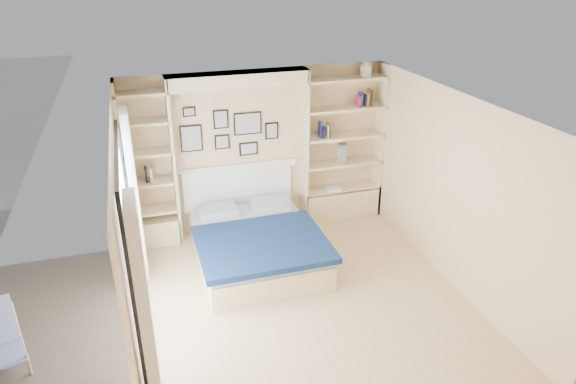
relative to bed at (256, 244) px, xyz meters
name	(u,v)px	position (x,y,z in m)	size (l,w,h in m)	color
ground	(304,302)	(0.33, -1.12, -0.27)	(4.50, 4.50, 0.00)	tan
room_shell	(244,181)	(-0.05, 0.40, 0.80)	(4.50, 4.50, 4.50)	#D6B280
bed	(256,244)	(0.00, 0.00, 0.00)	(1.72, 2.19, 1.07)	beige
photo_gallery	(228,131)	(-0.12, 1.10, 1.33)	(1.48, 0.02, 0.82)	black
reading_lamps	(243,167)	(0.03, 0.88, 0.83)	(1.92, 0.12, 0.15)	silver
shelf_decor	(333,118)	(1.50, 0.95, 1.43)	(3.48, 0.23, 2.03)	#A51E1E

